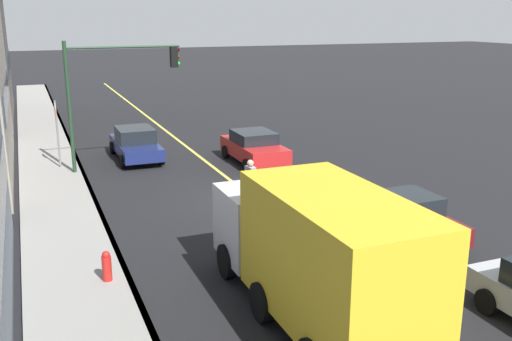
{
  "coord_description": "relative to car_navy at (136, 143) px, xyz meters",
  "views": [
    {
      "loc": [
        -18.83,
        7.58,
        6.62
      ],
      "look_at": [
        -2.97,
        1.15,
        1.97
      ],
      "focal_mm": 40.38,
      "sensor_mm": 36.0,
      "label": 1
    }
  ],
  "objects": [
    {
      "name": "ground",
      "position": [
        -7.82,
        -2.9,
        -0.75
      ],
      "size": [
        200.0,
        200.0,
        0.0
      ],
      "primitive_type": "plane",
      "color": "black"
    },
    {
      "name": "sidewalk_slab",
      "position": [
        -7.82,
        3.87,
        -0.68
      ],
      "size": [
        80.0,
        2.62,
        0.15
      ],
      "primitive_type": "cube",
      "color": "gray",
      "rests_on": "ground"
    },
    {
      "name": "curb_edge",
      "position": [
        -7.82,
        2.65,
        -0.68
      ],
      "size": [
        80.0,
        0.16,
        0.15
      ],
      "primitive_type": "cube",
      "color": "slate",
      "rests_on": "ground"
    },
    {
      "name": "lane_stripe_center",
      "position": [
        -7.82,
        -2.9,
        -0.75
      ],
      "size": [
        80.0,
        0.16,
        0.01
      ],
      "primitive_type": "cube",
      "color": "#D8CC4C",
      "rests_on": "ground"
    },
    {
      "name": "car_navy",
      "position": [
        0.0,
        0.0,
        0.0
      ],
      "size": [
        4.52,
        1.95,
        1.5
      ],
      "color": "navy",
      "rests_on": "ground"
    },
    {
      "name": "car_red",
      "position": [
        -2.81,
        -4.89,
        0.01
      ],
      "size": [
        4.27,
        2.02,
        1.48
      ],
      "color": "red",
      "rests_on": "ground"
    },
    {
      "name": "car_maroon",
      "position": [
        -13.18,
        -5.7,
        -0.04
      ],
      "size": [
        3.81,
        1.91,
        1.42
      ],
      "color": "#591116",
      "rests_on": "ground"
    },
    {
      "name": "truck_yellow",
      "position": [
        -16.43,
        -0.88,
        0.92
      ],
      "size": [
        7.04,
        2.46,
        3.16
      ],
      "color": "silver",
      "rests_on": "ground"
    },
    {
      "name": "pedestrian_with_backpack",
      "position": [
        -8.7,
        -2.4,
        0.28
      ],
      "size": [
        0.45,
        0.42,
        1.76
      ],
      "color": "#262D4C",
      "rests_on": "ground"
    },
    {
      "name": "traffic_light_mast",
      "position": [
        -1.91,
        1.09,
        3.14
      ],
      "size": [
        0.28,
        4.83,
        5.6
      ],
      "color": "#1E3823",
      "rests_on": "ground"
    },
    {
      "name": "street_sign_post",
      "position": [
        -0.81,
        3.47,
        1.05
      ],
      "size": [
        0.6,
        0.08,
        3.08
      ],
      "color": "slate",
      "rests_on": "ground"
    },
    {
      "name": "fire_hydrant",
      "position": [
        -12.96,
        3.17,
        -0.29
      ],
      "size": [
        0.24,
        0.24,
        0.94
      ],
      "color": "red",
      "rests_on": "ground"
    }
  ]
}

